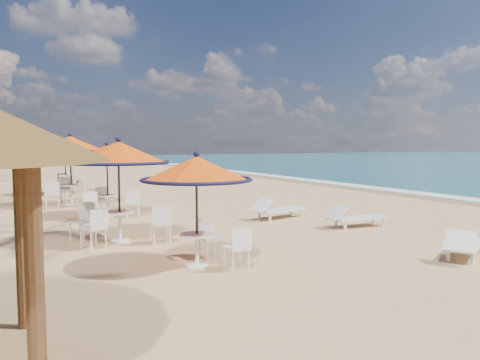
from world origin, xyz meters
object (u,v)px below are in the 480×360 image
object	(u,v)px
station_0	(200,179)
station_2	(107,162)
lounger_far	(276,209)
station_3	(70,153)
station_1	(117,165)
station_4	(65,154)
lounger_near	(464,244)
lounger_mid	(354,217)

from	to	relation	value
station_0	station_2	size ratio (longest dim) A/B	0.92
lounger_far	station_3	bearing A→B (deg)	119.26
station_1	station_4	distance (m)	11.38
station_3	lounger_near	xyz separation A→B (m)	(5.90, -12.07, -1.67)
station_0	lounger_far	size ratio (longest dim) A/B	1.12
station_2	lounger_far	xyz separation A→B (m)	(4.46, -2.87, -1.41)
station_0	station_3	xyz separation A→B (m)	(-0.92, 10.22, 0.31)
station_1	lounger_mid	bearing A→B (deg)	-9.99
station_1	lounger_mid	size ratio (longest dim) A/B	1.35
station_3	station_4	distance (m)	4.10
station_2	station_4	bearing A→B (deg)	92.53
lounger_mid	lounger_near	bearing A→B (deg)	-89.75
station_4	station_0	bearing A→B (deg)	-87.72
station_0	lounger_mid	world-z (taller)	station_0
station_3	lounger_mid	xyz separation A→B (m)	(6.26, -8.38, -1.67)
station_1	station_2	world-z (taller)	station_1
station_3	lounger_far	size ratio (longest dim) A/B	1.38
station_3	lounger_mid	bearing A→B (deg)	-53.25
lounger_mid	station_4	bearing A→B (deg)	121.28
station_1	station_4	bearing A→B (deg)	88.63
lounger_far	station_1	bearing A→B (deg)	-177.82
lounger_mid	station_3	bearing A→B (deg)	132.64
lounger_near	station_3	bearing A→B (deg)	87.76
lounger_near	lounger_mid	bearing A→B (deg)	56.09
station_0	station_1	distance (m)	3.05
station_1	station_2	distance (m)	4.07
station_1	lounger_mid	xyz separation A→B (m)	(6.19, -1.09, -1.50)
station_0	lounger_mid	size ratio (longest dim) A/B	1.19
station_2	lounger_mid	xyz separation A→B (m)	(5.59, -5.11, -1.42)
station_3	station_1	bearing A→B (deg)	-89.41
station_2	station_4	distance (m)	7.36
station_2	station_4	world-z (taller)	station_4
station_1	lounger_far	distance (m)	5.40
station_0	station_2	distance (m)	6.95
lounger_far	station_0	bearing A→B (deg)	-146.58
station_0	lounger_far	bearing A→B (deg)	44.05
station_4	lounger_near	bearing A→B (deg)	-71.04
station_2	lounger_far	size ratio (longest dim) A/B	1.21
station_0	lounger_far	world-z (taller)	station_0
station_1	station_3	bearing A→B (deg)	90.59
station_1	station_4	size ratio (longest dim) A/B	0.98
station_3	station_4	bearing A→B (deg)	85.13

